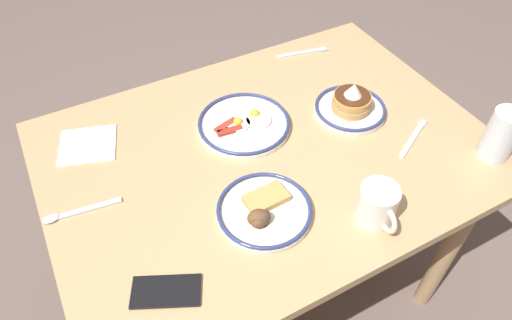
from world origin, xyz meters
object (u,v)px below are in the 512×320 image
object	(u,v)px
tea_spoon	(71,213)
plate_center_pancakes	(244,124)
paper_napkin	(88,145)
fork_near	(413,137)
cell_phone	(166,291)
coffee_mug	(378,205)
drinking_glass	(500,137)
fork_far	(303,53)
plate_far_companion	(264,210)
plate_near_main	(351,106)

from	to	relation	value
tea_spoon	plate_center_pancakes	bearing A→B (deg)	-171.03
plate_center_pancakes	paper_napkin	world-z (taller)	plate_center_pancakes
paper_napkin	fork_near	bearing A→B (deg)	153.74
plate_center_pancakes	cell_phone	size ratio (longest dim) A/B	1.83
tea_spoon	paper_napkin	bearing A→B (deg)	-113.26
coffee_mug	drinking_glass	distance (m)	0.41
plate_center_pancakes	drinking_glass	size ratio (longest dim) A/B	1.83
plate_center_pancakes	paper_napkin	bearing A→B (deg)	-18.35
paper_napkin	fork_far	distance (m)	0.76
paper_napkin	fork_near	size ratio (longest dim) A/B	0.90
coffee_mug	paper_napkin	xyz separation A→B (m)	(0.54, -0.56, -0.05)
cell_phone	paper_napkin	bearing A→B (deg)	-60.57
plate_far_companion	drinking_glass	bearing A→B (deg)	169.91
plate_center_pancakes	fork_near	distance (m)	0.47
paper_napkin	tea_spoon	size ratio (longest dim) A/B	0.81
drinking_glass	cell_phone	bearing A→B (deg)	-2.06
plate_far_companion	cell_phone	distance (m)	0.29
plate_near_main	cell_phone	bearing A→B (deg)	22.92
coffee_mug	fork_near	distance (m)	0.32
plate_center_pancakes	fork_near	size ratio (longest dim) A/B	1.58
plate_center_pancakes	plate_far_companion	world-z (taller)	plate_far_companion
fork_far	coffee_mug	bearing A→B (deg)	71.66
plate_far_companion	fork_near	xyz separation A→B (m)	(-0.49, -0.03, -0.01)
plate_near_main	plate_far_companion	bearing A→B (deg)	27.21
plate_center_pancakes	plate_far_companion	size ratio (longest dim) A/B	1.14
drinking_glass	paper_napkin	size ratio (longest dim) A/B	0.96
drinking_glass	plate_near_main	bearing A→B (deg)	-53.77
plate_far_companion	plate_near_main	bearing A→B (deg)	-152.79
plate_near_main	plate_far_companion	world-z (taller)	plate_near_main
fork_far	tea_spoon	distance (m)	0.91
coffee_mug	plate_center_pancakes	bearing A→B (deg)	-73.53
plate_center_pancakes	paper_napkin	size ratio (longest dim) A/B	1.75
coffee_mug	tea_spoon	xyz separation A→B (m)	(0.63, -0.35, -0.05)
cell_phone	fork_far	distance (m)	0.95
plate_center_pancakes	cell_phone	distance (m)	0.53
cell_phone	paper_napkin	xyz separation A→B (m)	(0.04, -0.51, -0.00)
coffee_mug	fork_near	bearing A→B (deg)	-148.32
plate_far_companion	paper_napkin	bearing A→B (deg)	-54.06
plate_far_companion	tea_spoon	xyz separation A→B (m)	(0.41, -0.22, -0.01)
plate_far_companion	fork_far	world-z (taller)	plate_far_companion
drinking_glass	coffee_mug	bearing A→B (deg)	2.66
fork_near	plate_center_pancakes	bearing A→B (deg)	-33.50
coffee_mug	paper_napkin	size ratio (longest dim) A/B	0.84
plate_far_companion	drinking_glass	distance (m)	0.65
fork_near	tea_spoon	world-z (taller)	tea_spoon
coffee_mug	fork_near	size ratio (longest dim) A/B	0.75
paper_napkin	coffee_mug	bearing A→B (deg)	133.63
plate_far_companion	drinking_glass	world-z (taller)	drinking_glass
plate_far_companion	paper_napkin	world-z (taller)	plate_far_companion
fork_near	fork_far	bearing A→B (deg)	-84.36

